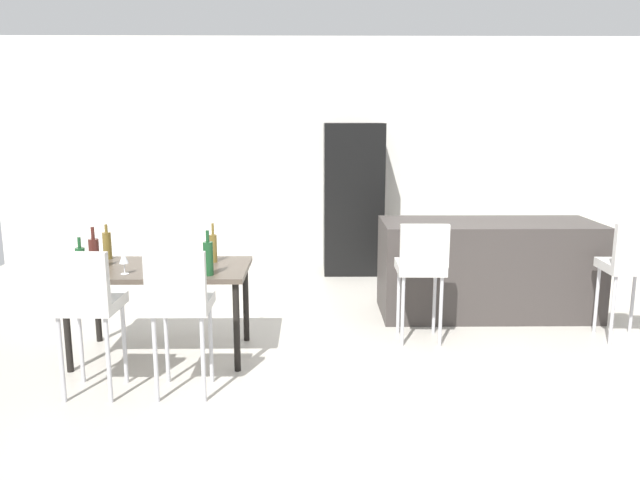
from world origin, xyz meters
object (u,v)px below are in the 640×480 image
(wine_bottle_middle, at_px, (81,262))
(refrigerator, at_px, (353,198))
(dining_table, at_px, (160,276))
(wine_glass_left, at_px, (124,258))
(dining_chair_far, at_px, (180,299))
(wine_bottle_right, at_px, (208,258))
(wine_glass_near, at_px, (165,254))
(bar_chair_left, at_px, (422,263))
(kitchen_island, at_px, (487,268))
(dining_chair_near, at_px, (86,299))
(wine_bottle_corner, at_px, (94,253))
(wine_bottle_far, at_px, (213,248))
(bar_chair_middle, at_px, (631,263))
(wine_bottle_inner, at_px, (107,245))

(wine_bottle_middle, xyz_separation_m, refrigerator, (2.22, 3.15, 0.06))
(dining_table, xyz_separation_m, wine_glass_left, (-0.21, -0.22, 0.20))
(dining_chair_far, xyz_separation_m, wine_bottle_right, (0.12, 0.48, 0.18))
(wine_glass_near, bearing_deg, bar_chair_left, 9.75)
(kitchen_island, xyz_separation_m, dining_chair_near, (-3.24, -1.81, 0.24))
(wine_bottle_right, xyz_separation_m, wine_glass_near, (-0.37, 0.19, -0.01))
(wine_glass_left, bearing_deg, wine_bottle_middle, -162.82)
(wine_bottle_right, height_order, wine_glass_near, wine_bottle_right)
(dining_chair_far, bearing_deg, wine_bottle_corner, 139.04)
(wine_bottle_corner, distance_m, wine_bottle_middle, 0.27)
(wine_bottle_far, bearing_deg, dining_table, -157.62)
(kitchen_island, distance_m, dining_chair_near, 3.72)
(dining_chair_near, relative_size, dining_chair_far, 1.00)
(bar_chair_middle, height_order, wine_bottle_far, wine_bottle_far)
(bar_chair_left, xyz_separation_m, bar_chair_middle, (1.78, 0.00, 0.00))
(dining_chair_far, height_order, wine_glass_near, dining_chair_far)
(wine_bottle_right, bearing_deg, wine_glass_left, 176.20)
(kitchen_island, bearing_deg, wine_bottle_inner, -167.42)
(wine_glass_near, bearing_deg, wine_bottle_middle, -157.85)
(dining_chair_near, relative_size, wine_bottle_right, 3.06)
(wine_bottle_inner, relative_size, wine_glass_near, 1.69)
(dining_table, bearing_deg, wine_glass_left, -133.64)
(dining_table, height_order, dining_chair_near, dining_chair_near)
(wine_bottle_far, bearing_deg, wine_bottle_inner, 171.96)
(dining_chair_near, height_order, wine_glass_left, dining_chair_near)
(wine_bottle_far, relative_size, wine_glass_left, 1.86)
(wine_bottle_right, distance_m, wine_bottle_far, 0.43)
(kitchen_island, xyz_separation_m, refrigerator, (-1.20, 1.77, 0.46))
(dining_chair_far, relative_size, wine_bottle_middle, 3.46)
(refrigerator, bearing_deg, wine_bottle_middle, -125.22)
(dining_chair_near, distance_m, wine_glass_left, 0.56)
(dining_table, relative_size, wine_bottle_right, 4.07)
(dining_chair_near, bearing_deg, wine_bottle_corner, 104.27)
(wine_bottle_middle, distance_m, wine_bottle_far, 1.02)
(wine_bottle_right, bearing_deg, bar_chair_middle, 8.83)
(dining_table, distance_m, wine_bottle_corner, 0.54)
(dining_chair_far, relative_size, wine_bottle_inner, 3.57)
(bar_chair_left, relative_size, wine_glass_near, 6.03)
(bar_chair_middle, xyz_separation_m, dining_table, (-3.91, -0.28, -0.03))
(kitchen_island, distance_m, bar_chair_middle, 1.29)
(bar_chair_left, relative_size, dining_table, 0.75)
(bar_chair_left, distance_m, dining_chair_far, 2.09)
(wine_glass_left, relative_size, wine_glass_near, 1.00)
(wine_bottle_middle, bearing_deg, wine_glass_near, 22.15)
(bar_chair_middle, distance_m, wine_bottle_far, 3.52)
(dining_chair_near, bearing_deg, wine_bottle_middle, 113.13)
(dining_table, bearing_deg, bar_chair_middle, 4.02)
(kitchen_island, relative_size, bar_chair_middle, 1.97)
(wine_bottle_far, bearing_deg, dining_chair_near, -128.15)
(wine_bottle_corner, relative_size, refrigerator, 0.18)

